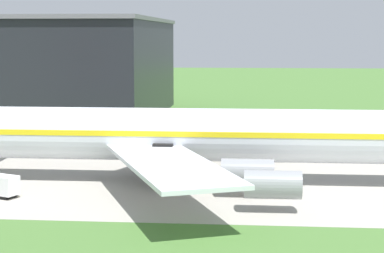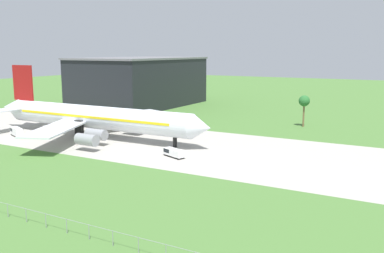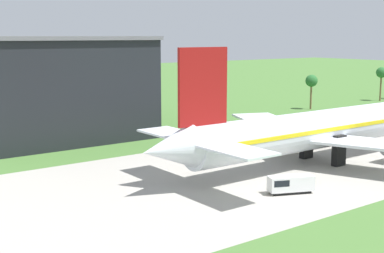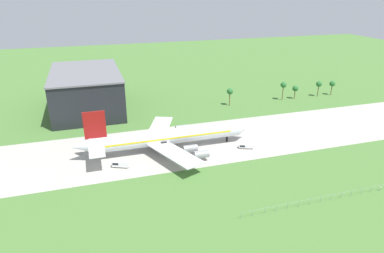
{
  "view_description": "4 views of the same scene",
  "coord_description": "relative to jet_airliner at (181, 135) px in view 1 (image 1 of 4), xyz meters",
  "views": [
    {
      "loc": [
        -41.51,
        -86.7,
        18.03
      ],
      "look_at": [
        -48.96,
        -2.52,
        6.88
      ],
      "focal_mm": 65.0,
      "sensor_mm": 36.0,
      "label": 1
    },
    {
      "loc": [
        33.51,
        -94.76,
        24.57
      ],
      "look_at": [
        -17.51,
        -2.52,
        5.88
      ],
      "focal_mm": 40.0,
      "sensor_mm": 36.0,
      "label": 2
    },
    {
      "loc": [
        -124.72,
        -61.94,
        21.76
      ],
      "look_at": [
        -80.42,
        -2.52,
        9.13
      ],
      "focal_mm": 50.0,
      "sensor_mm": 36.0,
      "label": 3
    },
    {
      "loc": [
        -78.91,
        -131.16,
        64.09
      ],
      "look_at": [
        -36.52,
        5.0,
        6.0
      ],
      "focal_mm": 32.0,
      "sensor_mm": 36.0,
      "label": 4
    }
  ],
  "objects": [
    {
      "name": "terminal_building",
      "position": [
        -29.96,
        65.4,
        5.02
      ],
      "size": [
        36.72,
        61.2,
        21.67
      ],
      "color": "black",
      "rests_on": "ground_plane"
    },
    {
      "name": "jet_airliner",
      "position": [
        0.0,
        0.0,
        0.0
      ],
      "size": [
        76.24,
        55.08,
        20.18
      ],
      "color": "silver",
      "rests_on": "ground_plane"
    }
  ]
}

